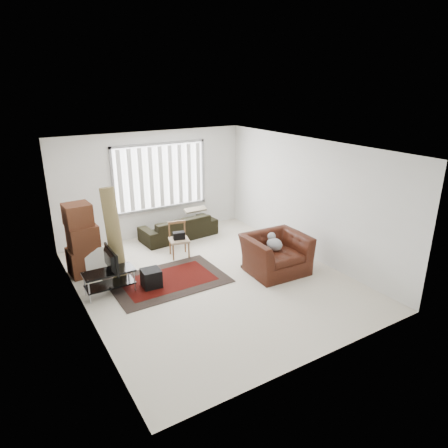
{
  "coord_description": "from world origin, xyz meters",
  "views": [
    {
      "loc": [
        -3.61,
        -6.43,
        3.84
      ],
      "look_at": [
        0.44,
        0.23,
        1.05
      ],
      "focal_mm": 32.0,
      "sensor_mm": 36.0,
      "label": 1
    }
  ],
  "objects_px": {
    "side_chair": "(179,238)",
    "moving_boxes": "(82,242)",
    "sofa": "(179,224)",
    "armchair": "(276,251)",
    "tv_stand": "(109,277)"
  },
  "relations": [
    {
      "from": "side_chair",
      "to": "armchair",
      "type": "relative_size",
      "value": 0.62
    },
    {
      "from": "moving_boxes",
      "to": "armchair",
      "type": "xyz_separation_m",
      "value": [
        3.49,
        -2.01,
        -0.25
      ]
    },
    {
      "from": "tv_stand",
      "to": "sofa",
      "type": "bearing_deg",
      "value": 39.63
    },
    {
      "from": "tv_stand",
      "to": "sofa",
      "type": "relative_size",
      "value": 0.48
    },
    {
      "from": "tv_stand",
      "to": "sofa",
      "type": "height_order",
      "value": "sofa"
    },
    {
      "from": "tv_stand",
      "to": "moving_boxes",
      "type": "bearing_deg",
      "value": 100.03
    },
    {
      "from": "sofa",
      "to": "side_chair",
      "type": "xyz_separation_m",
      "value": [
        -0.49,
        -1.05,
        0.07
      ]
    },
    {
      "from": "sofa",
      "to": "armchair",
      "type": "bearing_deg",
      "value": 103.6
    },
    {
      "from": "sofa",
      "to": "armchair",
      "type": "height_order",
      "value": "armchair"
    },
    {
      "from": "tv_stand",
      "to": "side_chair",
      "type": "bearing_deg",
      "value": 25.8
    },
    {
      "from": "side_chair",
      "to": "moving_boxes",
      "type": "bearing_deg",
      "value": -173.03
    },
    {
      "from": "tv_stand",
      "to": "armchair",
      "type": "relative_size",
      "value": 0.73
    },
    {
      "from": "sofa",
      "to": "moving_boxes",
      "type": "bearing_deg",
      "value": 13.79
    },
    {
      "from": "moving_boxes",
      "to": "side_chair",
      "type": "xyz_separation_m",
      "value": [
        2.08,
        -0.21,
        -0.27
      ]
    },
    {
      "from": "sofa",
      "to": "side_chair",
      "type": "bearing_deg",
      "value": 60.91
    }
  ]
}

